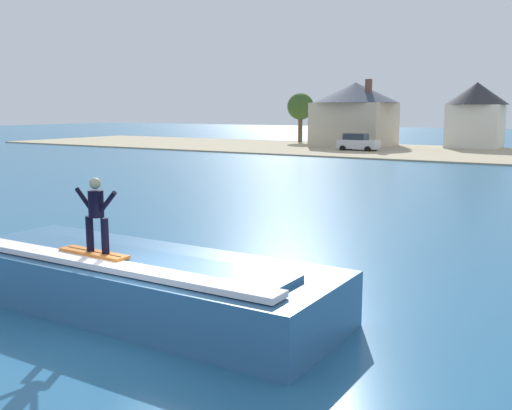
{
  "coord_description": "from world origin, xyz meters",
  "views": [
    {
      "loc": [
        7.46,
        -8.46,
        4.32
      ],
      "look_at": [
        -1.18,
        5.73,
        1.61
      ],
      "focal_mm": 41.33,
      "sensor_mm": 36.0,
      "label": 1
    }
  ],
  "objects_px": {
    "car_near_shore": "(358,142)",
    "tree_tall_bare": "(300,107)",
    "surfboard": "(94,253)",
    "house_small_cottage": "(476,112)",
    "wave_crest": "(138,282)",
    "house_with_chimney": "(355,112)",
    "surfer": "(96,211)"
  },
  "relations": [
    {
      "from": "car_near_shore",
      "to": "tree_tall_bare",
      "type": "height_order",
      "value": "tree_tall_bare"
    },
    {
      "from": "surfboard",
      "to": "house_with_chimney",
      "type": "bearing_deg",
      "value": 106.55
    },
    {
      "from": "surfboard",
      "to": "car_near_shore",
      "type": "bearing_deg",
      "value": 105.29
    },
    {
      "from": "car_near_shore",
      "to": "tree_tall_bare",
      "type": "xyz_separation_m",
      "value": [
        -12.14,
        10.87,
        3.61
      ]
    },
    {
      "from": "wave_crest",
      "to": "car_near_shore",
      "type": "relative_size",
      "value": 2.22
    },
    {
      "from": "surfboard",
      "to": "car_near_shore",
      "type": "relative_size",
      "value": 0.44
    },
    {
      "from": "house_with_chimney",
      "to": "house_small_cottage",
      "type": "distance_m",
      "value": 13.0
    },
    {
      "from": "car_near_shore",
      "to": "house_with_chimney",
      "type": "xyz_separation_m",
      "value": [
        -3.23,
        7.01,
        3.08
      ]
    },
    {
      "from": "surfer",
      "to": "house_with_chimney",
      "type": "distance_m",
      "value": 57.64
    },
    {
      "from": "wave_crest",
      "to": "house_small_cottage",
      "type": "height_order",
      "value": "house_small_cottage"
    },
    {
      "from": "wave_crest",
      "to": "tree_tall_bare",
      "type": "xyz_separation_m",
      "value": [
        -25.92,
        58.39,
        3.95
      ]
    },
    {
      "from": "car_near_shore",
      "to": "surfer",
      "type": "bearing_deg",
      "value": -74.57
    },
    {
      "from": "wave_crest",
      "to": "house_with_chimney",
      "type": "bearing_deg",
      "value": 107.32
    },
    {
      "from": "wave_crest",
      "to": "surfboard",
      "type": "distance_m",
      "value": 1.14
    },
    {
      "from": "wave_crest",
      "to": "surfer",
      "type": "height_order",
      "value": "surfer"
    },
    {
      "from": "car_near_shore",
      "to": "house_with_chimney",
      "type": "distance_m",
      "value": 8.31
    },
    {
      "from": "surfboard",
      "to": "house_with_chimney",
      "type": "relative_size",
      "value": 0.18
    },
    {
      "from": "surfboard",
      "to": "house_with_chimney",
      "type": "xyz_separation_m",
      "value": [
        -16.4,
        55.2,
        2.71
      ]
    },
    {
      "from": "house_with_chimney",
      "to": "house_small_cottage",
      "type": "xyz_separation_m",
      "value": [
        12.43,
        3.8,
        -0.06
      ]
    },
    {
      "from": "surfer",
      "to": "tree_tall_bare",
      "type": "distance_m",
      "value": 64.33
    },
    {
      "from": "house_with_chimney",
      "to": "house_small_cottage",
      "type": "relative_size",
      "value": 1.38
    },
    {
      "from": "wave_crest",
      "to": "surfer",
      "type": "xyz_separation_m",
      "value": [
        -0.49,
        -0.64,
        1.62
      ]
    },
    {
      "from": "surfboard",
      "to": "surfer",
      "type": "distance_m",
      "value": 0.92
    },
    {
      "from": "surfboard",
      "to": "house_small_cottage",
      "type": "xyz_separation_m",
      "value": [
        -3.97,
        59.0,
        2.65
      ]
    },
    {
      "from": "car_near_shore",
      "to": "house_small_cottage",
      "type": "relative_size",
      "value": 0.57
    },
    {
      "from": "wave_crest",
      "to": "surfboard",
      "type": "relative_size",
      "value": 5.02
    },
    {
      "from": "wave_crest",
      "to": "house_with_chimney",
      "type": "relative_size",
      "value": 0.92
    },
    {
      "from": "wave_crest",
      "to": "surfboard",
      "type": "bearing_deg",
      "value": -132.92
    },
    {
      "from": "house_small_cottage",
      "to": "tree_tall_bare",
      "type": "relative_size",
      "value": 1.14
    },
    {
      "from": "surfboard",
      "to": "house_small_cottage",
      "type": "height_order",
      "value": "house_small_cottage"
    },
    {
      "from": "surfboard",
      "to": "car_near_shore",
      "type": "distance_m",
      "value": 49.95
    },
    {
      "from": "surfboard",
      "to": "car_near_shore",
      "type": "height_order",
      "value": "car_near_shore"
    }
  ]
}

